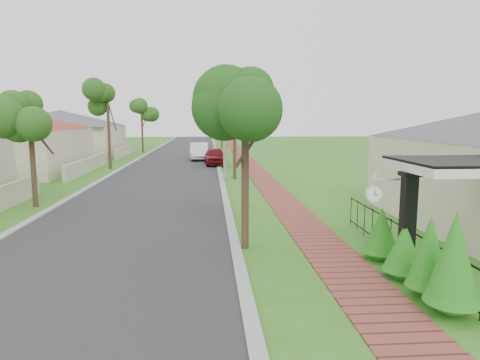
{
  "coord_description": "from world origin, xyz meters",
  "views": [
    {
      "loc": [
        -0.09,
        -10.48,
        3.72
      ],
      "look_at": [
        1.03,
        4.98,
        1.5
      ],
      "focal_mm": 32.0,
      "sensor_mm": 36.0,
      "label": 1
    }
  ],
  "objects_px": {
    "porch_post": "(407,230)",
    "near_tree": "(245,103)",
    "parked_car_red": "(215,156)",
    "parked_car_white": "(199,151)",
    "station_clock": "(375,193)",
    "utility_pole": "(225,121)"
  },
  "relations": [
    {
      "from": "porch_post",
      "to": "parked_car_white",
      "type": "relative_size",
      "value": 0.54
    },
    {
      "from": "porch_post",
      "to": "parked_car_white",
      "type": "bearing_deg",
      "value": 100.52
    },
    {
      "from": "parked_car_red",
      "to": "parked_car_white",
      "type": "bearing_deg",
      "value": 103.15
    },
    {
      "from": "parked_car_white",
      "to": "parked_car_red",
      "type": "bearing_deg",
      "value": -74.91
    },
    {
      "from": "parked_car_red",
      "to": "utility_pole",
      "type": "height_order",
      "value": "utility_pole"
    },
    {
      "from": "parked_car_red",
      "to": "near_tree",
      "type": "relative_size",
      "value": 0.79
    },
    {
      "from": "near_tree",
      "to": "utility_pole",
      "type": "bearing_deg",
      "value": 90.11
    },
    {
      "from": "near_tree",
      "to": "utility_pole",
      "type": "xyz_separation_m",
      "value": [
        -0.03,
        14.61,
        -0.59
      ]
    },
    {
      "from": "porch_post",
      "to": "near_tree",
      "type": "relative_size",
      "value": 0.48
    },
    {
      "from": "parked_car_red",
      "to": "parked_car_white",
      "type": "xyz_separation_m",
      "value": [
        -1.4,
        4.7,
        0.07
      ]
    },
    {
      "from": "station_clock",
      "to": "parked_car_red",
      "type": "bearing_deg",
      "value": 98.01
    },
    {
      "from": "parked_car_red",
      "to": "station_clock",
      "type": "relative_size",
      "value": 4.83
    },
    {
      "from": "parked_car_red",
      "to": "utility_pole",
      "type": "distance_m",
      "value": 8.58
    },
    {
      "from": "near_tree",
      "to": "parked_car_red",
      "type": "bearing_deg",
      "value": 91.33
    },
    {
      "from": "station_clock",
      "to": "porch_post",
      "type": "bearing_deg",
      "value": -31.0
    },
    {
      "from": "porch_post",
      "to": "near_tree",
      "type": "bearing_deg",
      "value": 145.39
    },
    {
      "from": "parked_car_white",
      "to": "utility_pole",
      "type": "height_order",
      "value": "utility_pole"
    },
    {
      "from": "parked_car_white",
      "to": "near_tree",
      "type": "xyz_separation_m",
      "value": [
        1.93,
        -27.37,
        3.39
      ]
    },
    {
      "from": "parked_car_red",
      "to": "parked_car_white",
      "type": "height_order",
      "value": "parked_car_white"
    },
    {
      "from": "parked_car_red",
      "to": "station_clock",
      "type": "xyz_separation_m",
      "value": [
        3.48,
        -24.78,
        1.25
      ]
    },
    {
      "from": "parked_car_white",
      "to": "station_clock",
      "type": "distance_m",
      "value": 29.9
    },
    {
      "from": "parked_car_white",
      "to": "station_clock",
      "type": "height_order",
      "value": "station_clock"
    }
  ]
}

